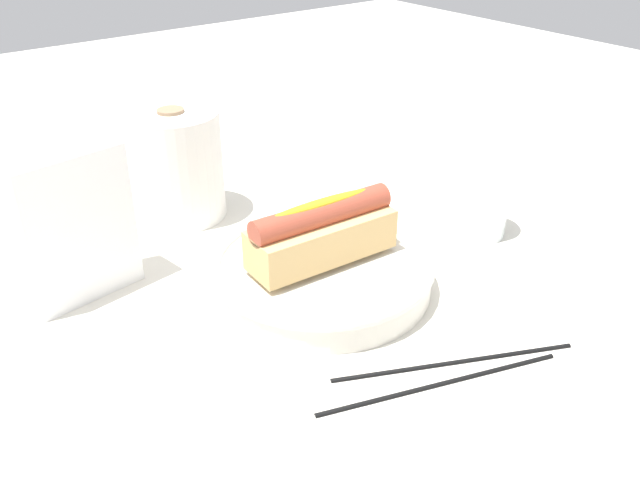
% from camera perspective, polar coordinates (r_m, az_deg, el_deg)
% --- Properties ---
extents(ground_plane, '(2.40, 2.40, 0.00)m').
position_cam_1_polar(ground_plane, '(0.70, -0.45, -3.57)').
color(ground_plane, silver).
extents(serving_bowl, '(0.23, 0.23, 0.04)m').
position_cam_1_polar(serving_bowl, '(0.68, 0.00, -2.69)').
color(serving_bowl, silver).
rests_on(serving_bowl, ground_plane).
extents(hotdog_front, '(0.15, 0.06, 0.06)m').
position_cam_1_polar(hotdog_front, '(0.66, 0.00, 0.60)').
color(hotdog_front, '#DBB270').
rests_on(hotdog_front, serving_bowl).
extents(water_glass, '(0.07, 0.07, 0.09)m').
position_cam_1_polar(water_glass, '(0.80, 13.20, 3.30)').
color(water_glass, white).
rests_on(water_glass, ground_plane).
extents(paper_towel_roll, '(0.11, 0.11, 0.13)m').
position_cam_1_polar(paper_towel_roll, '(0.83, -12.00, 6.19)').
color(paper_towel_roll, white).
rests_on(paper_towel_roll, ground_plane).
extents(napkin_box, '(0.12, 0.06, 0.15)m').
position_cam_1_polar(napkin_box, '(0.69, -20.09, 1.15)').
color(napkin_box, white).
rests_on(napkin_box, ground_plane).
extents(chopstick_near, '(0.20, 0.10, 0.01)m').
position_cam_1_polar(chopstick_near, '(0.60, 11.26, -9.96)').
color(chopstick_near, black).
rests_on(chopstick_near, ground_plane).
extents(chopstick_far, '(0.21, 0.07, 0.01)m').
position_cam_1_polar(chopstick_far, '(0.58, 10.11, -11.73)').
color(chopstick_far, black).
rests_on(chopstick_far, ground_plane).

